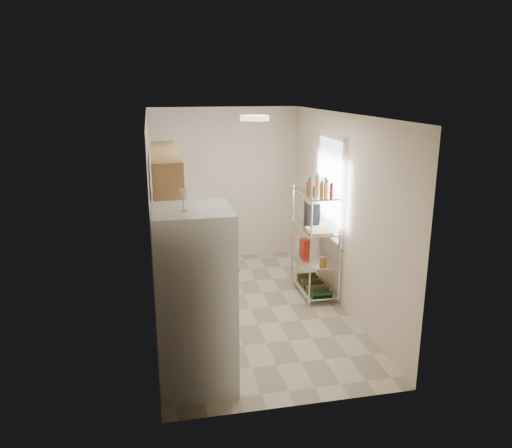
{
  "coord_description": "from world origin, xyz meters",
  "views": [
    {
      "loc": [
        -1.21,
        -6.14,
        2.94
      ],
      "look_at": [
        0.13,
        0.25,
        1.12
      ],
      "focal_mm": 35.0,
      "sensor_mm": 36.0,
      "label": 1
    }
  ],
  "objects_px": {
    "rice_cooker": "(175,235)",
    "espresso_machine": "(312,211)",
    "refrigerator": "(195,299)",
    "cutting_board": "(319,230)",
    "frying_pan_large": "(173,227)"
  },
  "relations": [
    {
      "from": "refrigerator",
      "to": "rice_cooker",
      "type": "bearing_deg",
      "value": 92.71
    },
    {
      "from": "cutting_board",
      "to": "refrigerator",
      "type": "bearing_deg",
      "value": -137.66
    },
    {
      "from": "refrigerator",
      "to": "rice_cooker",
      "type": "distance_m",
      "value": 1.91
    },
    {
      "from": "frying_pan_large",
      "to": "espresso_machine",
      "type": "bearing_deg",
      "value": 13.27
    },
    {
      "from": "rice_cooker",
      "to": "espresso_machine",
      "type": "bearing_deg",
      "value": 8.79
    },
    {
      "from": "refrigerator",
      "to": "rice_cooker",
      "type": "xyz_separation_m",
      "value": [
        -0.09,
        1.9,
        0.1
      ]
    },
    {
      "from": "frying_pan_large",
      "to": "cutting_board",
      "type": "bearing_deg",
      "value": -0.88
    },
    {
      "from": "cutting_board",
      "to": "rice_cooker",
      "type": "bearing_deg",
      "value": 173.69
    },
    {
      "from": "rice_cooker",
      "to": "espresso_machine",
      "type": "relative_size",
      "value": 0.92
    },
    {
      "from": "frying_pan_large",
      "to": "cutting_board",
      "type": "distance_m",
      "value": 2.16
    },
    {
      "from": "refrigerator",
      "to": "cutting_board",
      "type": "relative_size",
      "value": 4.71
    },
    {
      "from": "espresso_machine",
      "to": "rice_cooker",
      "type": "bearing_deg",
      "value": -167.09
    },
    {
      "from": "refrigerator",
      "to": "espresso_machine",
      "type": "bearing_deg",
      "value": 49.14
    },
    {
      "from": "refrigerator",
      "to": "cutting_board",
      "type": "xyz_separation_m",
      "value": [
        1.85,
        1.69,
        0.11
      ]
    },
    {
      "from": "cutting_board",
      "to": "espresso_machine",
      "type": "height_order",
      "value": "espresso_machine"
    }
  ]
}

